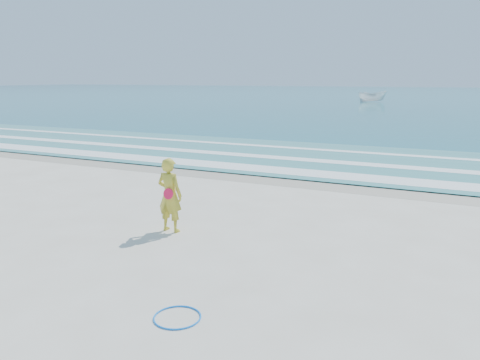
% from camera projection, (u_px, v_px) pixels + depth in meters
% --- Properties ---
extents(ground, '(400.00, 400.00, 0.00)m').
position_uv_depth(ground, '(162.00, 267.00, 9.50)').
color(ground, silver).
rests_on(ground, ground).
extents(wet_sand, '(400.00, 2.40, 0.00)m').
position_uv_depth(wet_sand, '(301.00, 181.00, 17.44)').
color(wet_sand, '#B2A893').
rests_on(wet_sand, ground).
extents(ocean, '(400.00, 190.00, 0.04)m').
position_uv_depth(ocean, '(438.00, 95.00, 102.18)').
color(ocean, '#19727F').
rests_on(ocean, ground).
extents(shallow, '(400.00, 10.00, 0.01)m').
position_uv_depth(shallow, '(334.00, 159.00, 21.85)').
color(shallow, '#59B7AD').
rests_on(shallow, ocean).
extents(foam_near, '(400.00, 1.40, 0.01)m').
position_uv_depth(foam_near, '(311.00, 173.00, 18.58)').
color(foam_near, white).
rests_on(foam_near, shallow).
extents(foam_mid, '(400.00, 0.90, 0.01)m').
position_uv_depth(foam_mid, '(330.00, 161.00, 21.14)').
color(foam_mid, white).
rests_on(foam_mid, shallow).
extents(foam_far, '(400.00, 0.60, 0.01)m').
position_uv_depth(foam_far, '(346.00, 151.00, 24.05)').
color(foam_far, white).
rests_on(foam_far, shallow).
extents(hoop, '(0.85, 0.85, 0.03)m').
position_uv_depth(hoop, '(177.00, 317.00, 7.46)').
color(hoop, '#0D79F1').
rests_on(hoop, ground).
extents(boat, '(4.69, 3.32, 1.70)m').
position_uv_depth(boat, '(372.00, 96.00, 73.82)').
color(boat, white).
rests_on(boat, ocean).
extents(woman, '(0.70, 0.47, 1.86)m').
position_uv_depth(woman, '(170.00, 195.00, 11.51)').
color(woman, gold).
rests_on(woman, ground).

